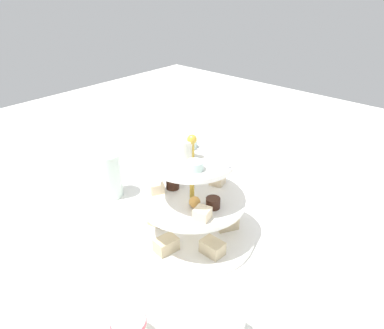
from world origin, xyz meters
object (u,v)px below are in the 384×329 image
water_glass_tall_right (109,175)px  water_glass_short_left (225,327)px  butter_knife_left (247,174)px  tiered_serving_stand (192,208)px  butter_knife_right (39,278)px

water_glass_tall_right → water_glass_short_left: 0.53m
water_glass_short_left → butter_knife_left: (0.30, -0.49, -0.03)m
tiered_serving_stand → butter_knife_right: size_ratio=1.67×
water_glass_short_left → butter_knife_left: 0.58m
water_glass_short_left → tiered_serving_stand: bearing=-37.3°
water_glass_tall_right → butter_knife_left: size_ratio=0.72×
water_glass_short_left → butter_knife_right: water_glass_short_left is taller
water_glass_tall_right → water_glass_short_left: water_glass_tall_right is taller
tiered_serving_stand → butter_knife_right: (0.14, 0.30, -0.08)m
tiered_serving_stand → water_glass_tall_right: bearing=2.8°
water_glass_tall_right → butter_knife_left: bearing=-121.8°
butter_knife_right → butter_knife_left: bearing=107.8°
butter_knife_left → water_glass_short_left: bearing=116.8°
water_glass_tall_right → butter_knife_left: (-0.21, -0.34, -0.06)m
butter_knife_left → water_glass_tall_right: bearing=54.1°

